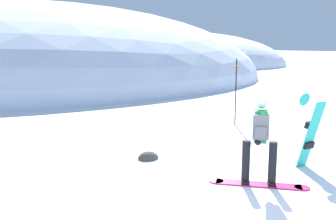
{
  "coord_description": "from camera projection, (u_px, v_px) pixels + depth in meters",
  "views": [
    {
      "loc": [
        -4.4,
        -4.5,
        2.57
      ],
      "look_at": [
        0.16,
        3.54,
        1.0
      ],
      "focal_mm": 40.6,
      "sensor_mm": 36.0,
      "label": 1
    }
  ],
  "objects": [
    {
      "name": "piste_marker_near",
      "position": [
        236.0,
        87.0,
        12.3
      ],
      "size": [
        0.2,
        0.2,
        2.2
      ],
      "color": "black",
      "rests_on": "ground"
    },
    {
      "name": "rock_dark",
      "position": [
        148.0,
        159.0,
        8.73
      ],
      "size": [
        0.49,
        0.42,
        0.34
      ],
      "color": "#4C4742",
      "rests_on": "ground"
    },
    {
      "name": "spare_snowboard",
      "position": [
        310.0,
        131.0,
        7.9
      ],
      "size": [
        0.28,
        0.49,
        1.6
      ],
      "color": "#23B7A3",
      "rests_on": "ground"
    },
    {
      "name": "ridge_peak_far",
      "position": [
        177.0,
        65.0,
        50.43
      ],
      "size": [
        29.53,
        26.58,
        8.86
      ],
      "color": "white",
      "rests_on": "ground"
    },
    {
      "name": "snowboarder_main",
      "position": [
        260.0,
        138.0,
        6.9
      ],
      "size": [
        1.44,
        1.33,
        1.71
      ],
      "color": "#D11E5B",
      "rests_on": "ground"
    },
    {
      "name": "ground_plane",
      "position": [
        263.0,
        199.0,
        6.43
      ],
      "size": [
        300.0,
        300.0,
        0.0
      ],
      "primitive_type": "plane",
      "color": "white"
    },
    {
      "name": "ridge_peak_main",
      "position": [
        27.0,
        77.0,
        31.48
      ],
      "size": [
        39.26,
        35.34,
        11.97
      ],
      "color": "white",
      "rests_on": "ground"
    }
  ]
}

